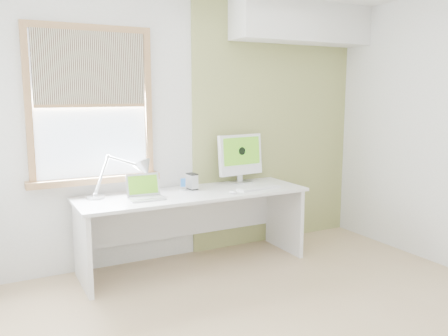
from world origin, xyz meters
TOP-DOWN VIEW (x-y plane):
  - room at (0.00, 0.00)m, footprint 4.04×3.54m
  - accent_wall at (1.00, 1.74)m, footprint 2.00×0.02m
  - soffit at (1.20, 1.57)m, footprint 1.60×0.40m
  - window at (-1.00, 1.71)m, footprint 1.20×0.14m
  - desk at (-0.15, 1.44)m, footprint 2.20×0.70m
  - desk_lamp at (-0.66, 1.57)m, footprint 0.69×0.28m
  - laptop at (-0.64, 1.35)m, footprint 0.31×0.26m
  - phone_dock at (-0.21, 1.51)m, footprint 0.08×0.08m
  - external_drive at (-0.11, 1.52)m, footprint 0.09×0.13m
  - imac at (0.49, 1.61)m, footprint 0.52×0.19m
  - keyboard at (0.48, 1.23)m, footprint 0.48×0.19m
  - mouse at (0.15, 1.16)m, footprint 0.08×0.11m

SIDE VIEW (x-z plane):
  - desk at x=-0.15m, z-range 0.17..0.90m
  - keyboard at x=0.48m, z-range 0.73..0.75m
  - mouse at x=0.15m, z-range 0.73..0.76m
  - phone_dock at x=-0.21m, z-range 0.70..0.83m
  - laptop at x=-0.64m, z-range 0.68..0.89m
  - external_drive at x=-0.11m, z-range 0.73..0.89m
  - desk_lamp at x=-0.66m, z-range 0.74..1.13m
  - imac at x=0.49m, z-range 0.76..1.27m
  - room at x=0.00m, z-range -0.02..2.62m
  - accent_wall at x=1.00m, z-range 0.00..2.60m
  - window at x=-1.00m, z-range 0.83..2.25m
  - soffit at x=1.20m, z-range 2.19..2.61m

